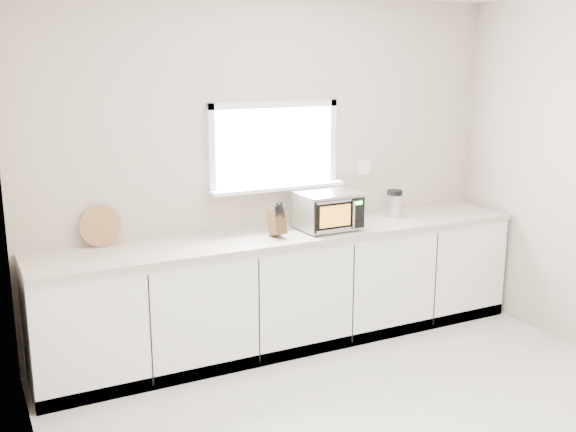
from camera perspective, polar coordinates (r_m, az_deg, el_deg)
back_wall at (r=5.37m, az=-1.26°, el=3.97°), size 4.00×0.17×2.70m
cabinets at (r=5.34m, az=0.16°, el=-6.33°), size 3.92×0.60×0.88m
countertop at (r=5.19m, az=0.21°, el=-1.57°), size 3.92×0.64×0.04m
microwave at (r=5.24m, az=3.44°, el=0.48°), size 0.46×0.39×0.29m
knife_block at (r=5.03m, az=-0.95°, el=-0.47°), size 0.09×0.19×0.27m
cutting_board at (r=4.95m, az=-15.63°, el=-0.85°), size 0.29×0.07×0.29m
coffee_grinder at (r=5.73m, az=8.98°, el=1.07°), size 0.17×0.17×0.23m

